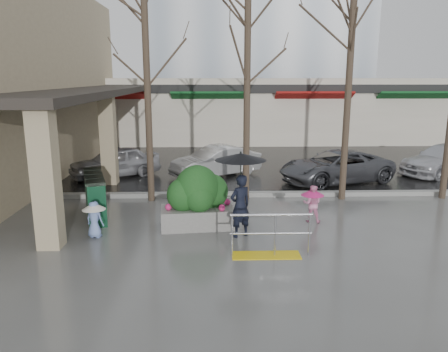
{
  "coord_description": "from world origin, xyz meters",
  "views": [
    {
      "loc": [
        0.04,
        -10.7,
        4.08
      ],
      "look_at": [
        0.4,
        1.52,
        1.3
      ],
      "focal_mm": 35.0,
      "sensor_mm": 36.0,
      "label": 1
    }
  ],
  "objects_px": {
    "news_boxes": "(95,195)",
    "car_c": "(336,167)",
    "planter": "(198,198)",
    "tree_mideast": "(351,52)",
    "car_b": "(216,161)",
    "woman": "(240,184)",
    "tree_west": "(146,44)",
    "child_blue": "(94,215)",
    "car_a": "(115,162)",
    "tree_midwest": "(248,39)",
    "child_pink": "(312,201)",
    "handrail": "(269,240)",
    "car_d": "(444,160)"
  },
  "relations": [
    {
      "from": "planter",
      "to": "car_b",
      "type": "xyz_separation_m",
      "value": [
        0.57,
        6.34,
        -0.2
      ]
    },
    {
      "from": "car_c",
      "to": "tree_midwest",
      "type": "bearing_deg",
      "value": -75.91
    },
    {
      "from": "news_boxes",
      "to": "tree_west",
      "type": "bearing_deg",
      "value": 32.17
    },
    {
      "from": "tree_midwest",
      "to": "news_boxes",
      "type": "bearing_deg",
      "value": -159.86
    },
    {
      "from": "tree_midwest",
      "to": "planter",
      "type": "xyz_separation_m",
      "value": [
        -1.55,
        -2.71,
        -4.4
      ]
    },
    {
      "from": "news_boxes",
      "to": "car_c",
      "type": "height_order",
      "value": "news_boxes"
    },
    {
      "from": "woman",
      "to": "car_c",
      "type": "bearing_deg",
      "value": -156.54
    },
    {
      "from": "tree_mideast",
      "to": "news_boxes",
      "type": "xyz_separation_m",
      "value": [
        -7.93,
        -1.7,
        -4.21
      ]
    },
    {
      "from": "planter",
      "to": "car_b",
      "type": "height_order",
      "value": "planter"
    },
    {
      "from": "woman",
      "to": "tree_mideast",
      "type": "bearing_deg",
      "value": -168.15
    },
    {
      "from": "car_c",
      "to": "tree_west",
      "type": "bearing_deg",
      "value": -89.57
    },
    {
      "from": "tree_midwest",
      "to": "car_c",
      "type": "height_order",
      "value": "tree_midwest"
    },
    {
      "from": "woman",
      "to": "child_blue",
      "type": "height_order",
      "value": "woman"
    },
    {
      "from": "planter",
      "to": "car_a",
      "type": "relative_size",
      "value": 0.57
    },
    {
      "from": "news_boxes",
      "to": "car_b",
      "type": "bearing_deg",
      "value": 37.8
    },
    {
      "from": "child_pink",
      "to": "car_b",
      "type": "xyz_separation_m",
      "value": [
        -2.68,
        6.02,
        0.0
      ]
    },
    {
      "from": "woman",
      "to": "car_d",
      "type": "xyz_separation_m",
      "value": [
        9.24,
        7.26,
        -0.77
      ]
    },
    {
      "from": "car_c",
      "to": "woman",
      "type": "bearing_deg",
      "value": -53.9
    },
    {
      "from": "news_boxes",
      "to": "car_a",
      "type": "distance_m",
      "value": 5.35
    },
    {
      "from": "tree_west",
      "to": "child_blue",
      "type": "xyz_separation_m",
      "value": [
        -1.0,
        -3.46,
        -4.49
      ]
    },
    {
      "from": "planter",
      "to": "child_pink",
      "type": "bearing_deg",
      "value": 5.69
    },
    {
      "from": "tree_west",
      "to": "car_a",
      "type": "distance_m",
      "value": 6.08
    },
    {
      "from": "car_a",
      "to": "handrail",
      "type": "bearing_deg",
      "value": 3.17
    },
    {
      "from": "child_pink",
      "to": "car_c",
      "type": "height_order",
      "value": "car_c"
    },
    {
      "from": "car_a",
      "to": "news_boxes",
      "type": "bearing_deg",
      "value": -23.32
    },
    {
      "from": "tree_midwest",
      "to": "car_a",
      "type": "bearing_deg",
      "value": 145.0
    },
    {
      "from": "car_c",
      "to": "child_blue",
      "type": "bearing_deg",
      "value": -72.26
    },
    {
      "from": "planter",
      "to": "tree_midwest",
      "type": "bearing_deg",
      "value": 60.31
    },
    {
      "from": "child_pink",
      "to": "tree_west",
      "type": "bearing_deg",
      "value": -11.69
    },
    {
      "from": "tree_west",
      "to": "car_a",
      "type": "bearing_deg",
      "value": 118.62
    },
    {
      "from": "car_a",
      "to": "car_b",
      "type": "xyz_separation_m",
      "value": [
        4.21,
        -0.0,
        0.0
      ]
    },
    {
      "from": "tree_west",
      "to": "child_pink",
      "type": "relative_size",
      "value": 6.31
    },
    {
      "from": "car_b",
      "to": "tree_mideast",
      "type": "bearing_deg",
      "value": 18.31
    },
    {
      "from": "tree_mideast",
      "to": "planter",
      "type": "height_order",
      "value": "tree_mideast"
    },
    {
      "from": "car_a",
      "to": "planter",
      "type": "bearing_deg",
      "value": 0.62
    },
    {
      "from": "child_blue",
      "to": "news_boxes",
      "type": "distance_m",
      "value": 1.81
    },
    {
      "from": "car_d",
      "to": "car_a",
      "type": "bearing_deg",
      "value": -115.75
    },
    {
      "from": "handrail",
      "to": "tree_mideast",
      "type": "bearing_deg",
      "value": 56.81
    },
    {
      "from": "car_b",
      "to": "woman",
      "type": "bearing_deg",
      "value": -27.0
    },
    {
      "from": "car_b",
      "to": "car_c",
      "type": "relative_size",
      "value": 0.84
    },
    {
      "from": "tree_mideast",
      "to": "car_c",
      "type": "distance_m",
      "value": 4.89
    },
    {
      "from": "tree_mideast",
      "to": "car_c",
      "type": "bearing_deg",
      "value": 79.67
    },
    {
      "from": "car_d",
      "to": "tree_west",
      "type": "bearing_deg",
      "value": -98.91
    },
    {
      "from": "child_pink",
      "to": "news_boxes",
      "type": "distance_m",
      "value": 6.38
    },
    {
      "from": "handrail",
      "to": "car_a",
      "type": "distance_m",
      "value": 9.98
    },
    {
      "from": "woman",
      "to": "planter",
      "type": "distance_m",
      "value": 1.48
    },
    {
      "from": "planter",
      "to": "news_boxes",
      "type": "distance_m",
      "value": 3.25
    },
    {
      "from": "planter",
      "to": "car_c",
      "type": "bearing_deg",
      "value": 44.12
    },
    {
      "from": "car_a",
      "to": "tree_midwest",
      "type": "bearing_deg",
      "value": 25.81
    },
    {
      "from": "tree_west",
      "to": "car_c",
      "type": "xyz_separation_m",
      "value": [
        6.94,
        2.41,
        -4.45
      ]
    }
  ]
}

